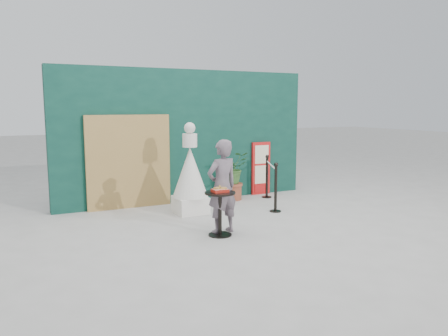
# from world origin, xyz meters

# --- Properties ---
(ground) EXTENTS (60.00, 60.00, 0.00)m
(ground) POSITION_xyz_m (0.00, 0.00, 0.00)
(ground) COLOR #ADAAA5
(ground) RESTS_ON ground
(back_wall) EXTENTS (6.00, 0.30, 3.00)m
(back_wall) POSITION_xyz_m (0.00, 3.15, 1.50)
(back_wall) COLOR #0B322A
(back_wall) RESTS_ON ground
(bamboo_fence) EXTENTS (1.80, 0.08, 2.00)m
(bamboo_fence) POSITION_xyz_m (-1.40, 2.94, 1.00)
(bamboo_fence) COLOR tan
(bamboo_fence) RESTS_ON ground
(woman) EXTENTS (0.65, 0.49, 1.62)m
(woman) POSITION_xyz_m (-0.45, 0.37, 0.81)
(woman) COLOR slate
(woman) RESTS_ON ground
(menu_board) EXTENTS (0.50, 0.07, 1.30)m
(menu_board) POSITION_xyz_m (1.90, 2.95, 0.65)
(menu_board) COLOR red
(menu_board) RESTS_ON ground
(statue) EXTENTS (0.73, 0.73, 1.86)m
(statue) POSITION_xyz_m (-0.41, 1.92, 0.76)
(statue) COLOR silver
(statue) RESTS_ON ground
(cafe_table) EXTENTS (0.52, 0.52, 0.75)m
(cafe_table) POSITION_xyz_m (-0.56, 0.24, 0.50)
(cafe_table) COLOR black
(cafe_table) RESTS_ON ground
(food_basket) EXTENTS (0.26, 0.19, 0.11)m
(food_basket) POSITION_xyz_m (-0.55, 0.24, 0.79)
(food_basket) COLOR #AE1D12
(food_basket) RESTS_ON cafe_table
(planter) EXTENTS (0.67, 0.58, 1.13)m
(planter) POSITION_xyz_m (0.97, 2.67, 0.66)
(planter) COLOR brown
(planter) RESTS_ON ground
(stanchion_barrier) EXTENTS (0.84, 1.54, 1.03)m
(stanchion_barrier) POSITION_xyz_m (1.51, 1.89, 0.49)
(stanchion_barrier) COLOR black
(stanchion_barrier) RESTS_ON ground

